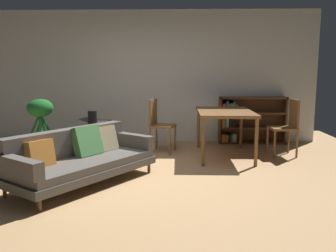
# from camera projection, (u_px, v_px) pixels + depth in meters

# --- Properties ---
(ground_plane) EXTENTS (8.16, 8.16, 0.00)m
(ground_plane) POSITION_uv_depth(u_px,v_px,m) (137.00, 178.00, 4.92)
(ground_plane) COLOR tan
(back_wall_panel) EXTENTS (6.80, 0.10, 2.70)m
(back_wall_panel) POSITION_uv_depth(u_px,v_px,m) (151.00, 77.00, 7.38)
(back_wall_panel) COLOR silver
(back_wall_panel) RESTS_ON ground_plane
(fabric_couch) EXTENTS (1.80, 2.09, 0.74)m
(fabric_couch) POSITION_uv_depth(u_px,v_px,m) (80.00, 157.00, 4.70)
(fabric_couch) COLOR brown
(fabric_couch) RESTS_ON ground_plane
(media_console) EXTENTS (0.37, 1.29, 0.53)m
(media_console) POSITION_uv_depth(u_px,v_px,m) (95.00, 139.00, 6.38)
(media_console) COLOR olive
(media_console) RESTS_ON ground_plane
(open_laptop) EXTENTS (0.49, 0.40, 0.08)m
(open_laptop) POSITION_uv_depth(u_px,v_px,m) (95.00, 121.00, 6.62)
(open_laptop) COLOR silver
(open_laptop) RESTS_ON media_console
(desk_speaker) EXTENTS (0.15, 0.15, 0.29)m
(desk_speaker) POSITION_uv_depth(u_px,v_px,m) (93.00, 119.00, 5.96)
(desk_speaker) COLOR black
(desk_speaker) RESTS_ON media_console
(potted_floor_plant) EXTENTS (0.50, 0.46, 0.99)m
(potted_floor_plant) POSITION_uv_depth(u_px,v_px,m) (41.00, 118.00, 6.21)
(potted_floor_plant) COLOR brown
(potted_floor_plant) RESTS_ON ground_plane
(dining_table) EXTENTS (0.92, 1.45, 0.80)m
(dining_table) POSITION_uv_depth(u_px,v_px,m) (225.00, 115.00, 6.10)
(dining_table) COLOR brown
(dining_table) RESTS_ON ground_plane
(dining_chair_near) EXTENTS (0.46, 0.44, 0.99)m
(dining_chair_near) POSITION_uv_depth(u_px,v_px,m) (287.00, 124.00, 6.19)
(dining_chair_near) COLOR brown
(dining_chair_near) RESTS_ON ground_plane
(dining_chair_far) EXTENTS (0.49, 0.52, 0.97)m
(dining_chair_far) POSITION_uv_depth(u_px,v_px,m) (159.00, 122.00, 6.44)
(dining_chair_far) COLOR brown
(dining_chair_far) RESTS_ON ground_plane
(bookshelf) EXTENTS (1.35, 0.29, 0.95)m
(bookshelf) POSITION_uv_depth(u_px,v_px,m) (247.00, 120.00, 7.29)
(bookshelf) COLOR #56351E
(bookshelf) RESTS_ON ground_plane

